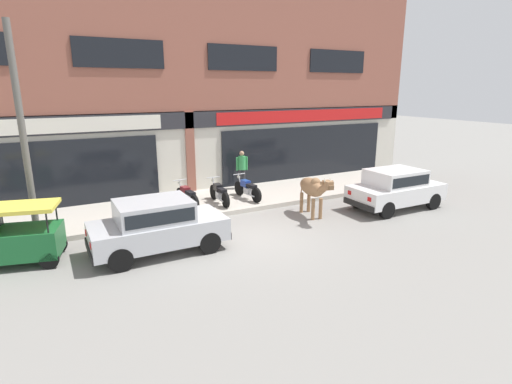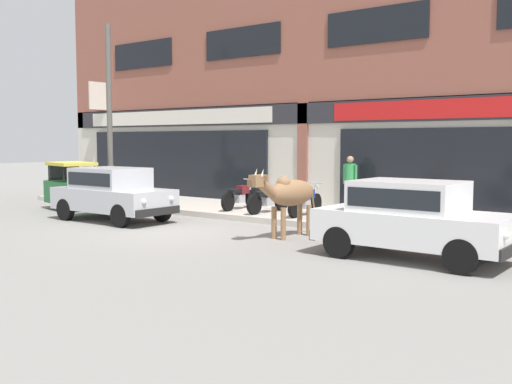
% 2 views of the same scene
% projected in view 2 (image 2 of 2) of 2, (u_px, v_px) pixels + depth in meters
% --- Properties ---
extents(ground_plane, '(90.00, 90.00, 0.00)m').
position_uv_depth(ground_plane, '(180.00, 231.00, 14.60)').
color(ground_plane, gray).
extents(sidewalk, '(19.00, 3.32, 0.16)m').
position_uv_depth(sidewalk, '(272.00, 213.00, 17.65)').
color(sidewalk, '#B7AFA3').
rests_on(sidewalk, ground).
extents(shop_building, '(23.00, 1.40, 9.13)m').
position_uv_depth(shop_building, '(308.00, 72.00, 18.81)').
color(shop_building, '#8E5142').
rests_on(shop_building, ground).
extents(cow, '(0.74, 2.14, 1.61)m').
position_uv_depth(cow, '(289.00, 194.00, 13.52)').
color(cow, '#936B47').
rests_on(cow, ground).
extents(car_0, '(3.63, 1.63, 1.46)m').
position_uv_depth(car_0, '(112.00, 191.00, 16.40)').
color(car_0, black).
rests_on(car_0, ground).
extents(car_1, '(3.63, 1.64, 1.46)m').
position_uv_depth(car_1, '(411.00, 216.00, 11.07)').
color(car_1, black).
rests_on(car_1, ground).
extents(auto_rickshaw, '(2.14, 1.54, 1.52)m').
position_uv_depth(auto_rickshaw, '(70.00, 189.00, 19.08)').
color(auto_rickshaw, black).
rests_on(auto_rickshaw, ground).
extents(motorcycle_0, '(0.52, 1.81, 0.88)m').
position_uv_depth(motorcycle_0, '(240.00, 196.00, 17.82)').
color(motorcycle_0, black).
rests_on(motorcycle_0, sidewalk).
extents(motorcycle_1, '(0.52, 1.81, 0.88)m').
position_uv_depth(motorcycle_1, '(268.00, 199.00, 16.98)').
color(motorcycle_1, black).
rests_on(motorcycle_1, sidewalk).
extents(motorcycle_2, '(0.52, 1.81, 0.88)m').
position_uv_depth(motorcycle_2, '(305.00, 201.00, 16.31)').
color(motorcycle_2, black).
rests_on(motorcycle_2, sidewalk).
extents(pedestrian, '(0.49, 0.32, 1.60)m').
position_uv_depth(pedestrian, '(350.00, 177.00, 17.15)').
color(pedestrian, '#2D2D33').
rests_on(pedestrian, sidewalk).
extents(utility_pole, '(0.18, 0.18, 5.83)m').
position_uv_depth(utility_pole, '(109.00, 114.00, 19.74)').
color(utility_pole, '#595651').
rests_on(utility_pole, sidewalk).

